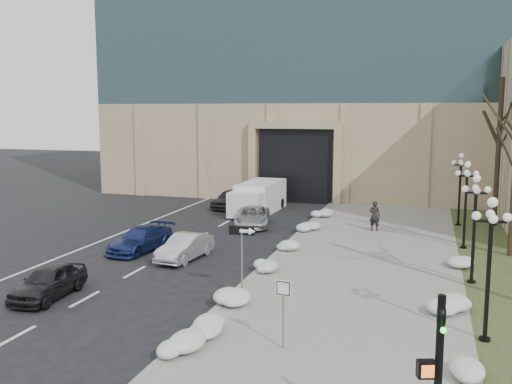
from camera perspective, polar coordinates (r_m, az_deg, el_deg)
sidewalk at (r=27.97m, az=10.59°, el=-7.26°), size 9.00×40.00×0.12m
curb at (r=28.78m, az=1.60°, el=-6.66°), size 0.30×40.00×0.14m
grass_strip at (r=28.07m, az=24.02°, el=-7.81°), size 4.00×40.00×0.10m
car_a at (r=24.44m, az=-20.02°, el=-8.42°), size 1.79×3.96×1.32m
car_b at (r=28.91m, az=-7.11°, el=-5.49°), size 1.78×4.01×1.28m
car_c at (r=30.98m, az=-11.46°, el=-4.67°), size 2.41×4.61×1.28m
car_d at (r=36.84m, az=-0.33°, el=-2.48°), size 3.11×4.92×1.27m
car_e at (r=43.79m, az=-2.54°, el=-0.67°), size 2.26×4.46×1.45m
pedestrian at (r=35.61m, az=11.78°, el=-2.35°), size 0.74×0.56×1.85m
box_truck at (r=41.86m, az=0.22°, el=-0.61°), size 2.61×6.94×2.18m
one_way_sign at (r=22.54m, az=-1.00°, el=-4.75°), size 1.09×0.30×2.90m
keep_sign at (r=17.76m, az=2.75°, el=-10.70°), size 0.49×0.10×2.29m
snow_clump_b at (r=18.04m, az=-8.07°, el=-15.18°), size 1.10×1.60×0.36m
snow_clump_c at (r=22.33m, az=-2.71°, el=-10.46°), size 1.10×1.60×0.36m
snow_clump_d at (r=26.18m, az=0.88°, el=-7.64°), size 1.10×1.60×0.36m
snow_clump_e at (r=30.54m, az=3.10°, el=-5.36°), size 1.10×1.60×0.36m
snow_clump_f at (r=35.06m, az=5.51°, el=-3.62°), size 1.10×1.60×0.36m
snow_clump_g at (r=39.45m, az=6.59°, el=-2.32°), size 1.10×1.60×0.36m
snow_clump_h at (r=17.29m, az=20.48°, el=-16.70°), size 1.10×1.60×0.36m
snow_clump_i at (r=22.48m, az=18.95°, el=-10.78°), size 1.10×1.60×0.36m
snow_clump_j at (r=28.88m, az=19.44°, el=-6.61°), size 1.10×1.60×0.36m
snow_clump_k at (r=19.40m, az=-5.48°, el=-13.42°), size 1.10×1.60×0.36m
lamppost_a at (r=19.43m, az=22.34°, el=-5.41°), size 1.18×1.18×4.76m
lamppost_b at (r=25.78m, az=21.05°, el=-2.12°), size 1.18×1.18×4.76m
lamppost_c at (r=32.19m, az=20.27°, el=-0.13°), size 1.18×1.18×4.76m
lamppost_d at (r=38.63m, az=19.75°, el=1.19°), size 1.18×1.18×4.76m
tree_far at (r=39.08m, az=23.17°, el=5.62°), size 3.20×3.20×9.50m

